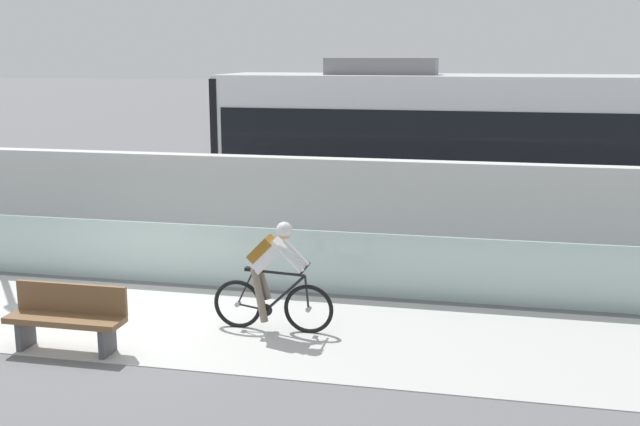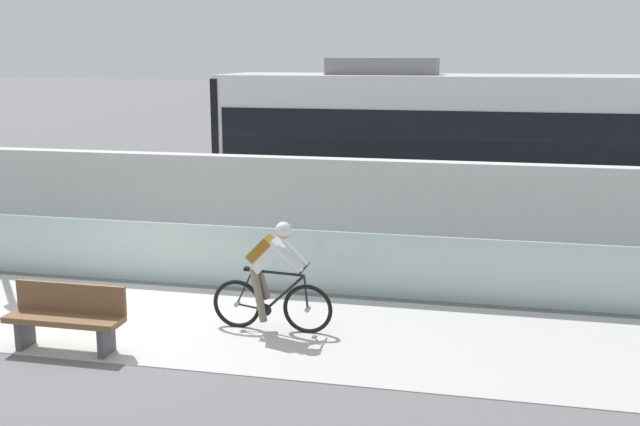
# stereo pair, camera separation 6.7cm
# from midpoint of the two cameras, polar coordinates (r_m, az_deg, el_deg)

# --- Properties ---
(ground_plane) EXTENTS (200.00, 200.00, 0.00)m
(ground_plane) POSITION_cam_midpoint_polar(r_m,az_deg,el_deg) (11.88, -15.02, -7.67)
(ground_plane) COLOR slate
(bike_path_deck) EXTENTS (32.00, 3.20, 0.01)m
(bike_path_deck) POSITION_cam_midpoint_polar(r_m,az_deg,el_deg) (11.88, -15.02, -7.65)
(bike_path_deck) COLOR beige
(bike_path_deck) RESTS_ON ground
(glass_parapet) EXTENTS (32.00, 0.05, 1.06)m
(glass_parapet) POSITION_cam_midpoint_polar(r_m,az_deg,el_deg) (13.32, -11.53, -2.98)
(glass_parapet) COLOR #ADC6C1
(glass_parapet) RESTS_ON ground
(concrete_barrier_wall) EXTENTS (32.00, 0.36, 2.01)m
(concrete_barrier_wall) POSITION_cam_midpoint_polar(r_m,az_deg,el_deg) (14.83, -8.84, 0.53)
(concrete_barrier_wall) COLOR silver
(concrete_barrier_wall) RESTS_ON ground
(tram_rail_near) EXTENTS (32.00, 0.08, 0.01)m
(tram_rail_near) POSITION_cam_midpoint_polar(r_m,az_deg,el_deg) (17.33, -5.80, -1.12)
(tram_rail_near) COLOR #595654
(tram_rail_near) RESTS_ON ground
(tram_rail_far) EXTENTS (32.00, 0.08, 0.01)m
(tram_rail_far) POSITION_cam_midpoint_polar(r_m,az_deg,el_deg) (18.66, -4.45, -0.15)
(tram_rail_far) COLOR #595654
(tram_rail_far) RESTS_ON ground
(tram) EXTENTS (11.06, 2.54, 3.81)m
(tram) POSITION_cam_midpoint_polar(r_m,az_deg,el_deg) (16.88, 11.11, 4.88)
(tram) COLOR silver
(tram) RESTS_ON ground
(cyclist_on_bike) EXTENTS (1.77, 0.58, 1.61)m
(cyclist_on_bike) POSITION_cam_midpoint_polar(r_m,az_deg,el_deg) (10.77, -3.83, -4.84)
(cyclist_on_bike) COLOR black
(cyclist_on_bike) RESTS_ON ground
(bench) EXTENTS (1.60, 0.45, 0.89)m
(bench) POSITION_cam_midpoint_polar(r_m,az_deg,el_deg) (10.71, -18.70, -7.37)
(bench) COLOR brown
(bench) RESTS_ON ground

